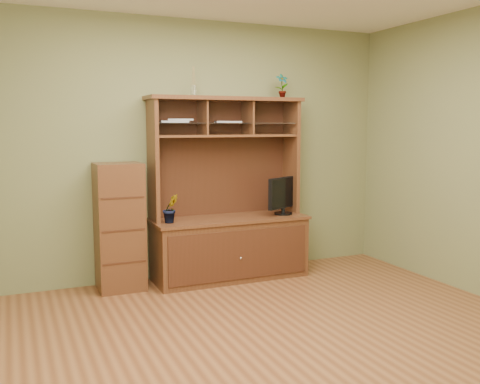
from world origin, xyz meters
TOP-DOWN VIEW (x-y plane):
  - room at (0.00, 0.00)m, footprint 4.54×4.04m
  - media_hutch at (0.31, 1.73)m, footprint 1.66×0.61m
  - monitor at (0.91, 1.65)m, footprint 0.46×0.28m
  - orchid_plant at (-0.34, 1.65)m, footprint 0.17×0.15m
  - top_plant at (0.97, 1.80)m, footprint 0.15×0.10m
  - reed_diffuser at (-0.04, 1.80)m, footprint 0.06×0.06m
  - magazines at (-0.04, 1.80)m, footprint 0.88×0.26m
  - side_cabinet at (-0.82, 1.78)m, footprint 0.45×0.41m

SIDE VIEW (x-z plane):
  - media_hutch at x=0.31m, z-range -0.43..1.47m
  - side_cabinet at x=-0.82m, z-range 0.00..1.25m
  - orchid_plant at x=-0.34m, z-range 0.65..0.94m
  - monitor at x=0.91m, z-range 0.66..1.06m
  - room at x=0.00m, z-range -0.02..2.72m
  - magazines at x=-0.04m, z-range 1.63..1.67m
  - reed_diffuser at x=-0.04m, z-range 1.87..2.16m
  - top_plant at x=0.97m, z-range 1.90..2.16m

